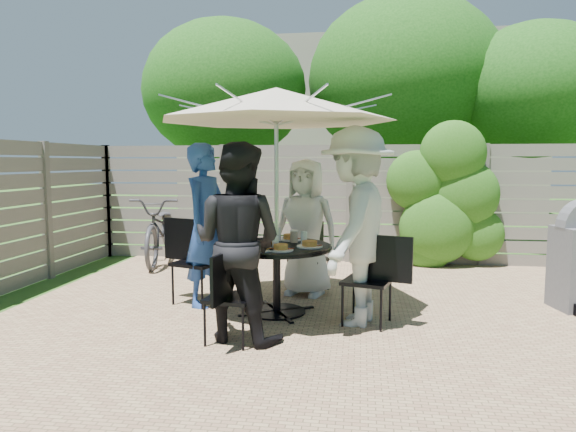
# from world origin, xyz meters

# --- Properties ---
(backyard_envelope) EXTENTS (60.00, 60.00, 5.00)m
(backyard_envelope) POSITION_xyz_m (0.09, 10.29, 2.61)
(backyard_envelope) COLOR #2E561B
(backyard_envelope) RESTS_ON ground
(patio_table) EXTENTS (1.36, 1.36, 0.73)m
(patio_table) POSITION_xyz_m (-0.67, 0.13, 0.51)
(patio_table) COLOR black
(patio_table) RESTS_ON ground
(umbrella) EXTENTS (2.91, 2.91, 2.31)m
(umbrella) POSITION_xyz_m (-0.67, 0.13, 2.14)
(umbrella) COLOR silver
(umbrella) RESTS_ON ground
(chair_back) EXTENTS (0.51, 0.64, 0.83)m
(chair_back) POSITION_xyz_m (-0.42, 1.06, 0.25)
(chair_back) COLOR black
(chair_back) RESTS_ON ground
(person_back) EXTENTS (0.89, 0.70, 1.61)m
(person_back) POSITION_xyz_m (-0.45, 0.93, 0.81)
(person_back) COLOR silver
(person_back) RESTS_ON ground
(chair_left) EXTENTS (0.73, 0.58, 0.95)m
(chair_left) POSITION_xyz_m (-1.60, 0.38, 0.29)
(chair_left) COLOR black
(chair_left) RESTS_ON ground
(person_left) EXTENTS (0.58, 0.74, 1.78)m
(person_left) POSITION_xyz_m (-1.47, 0.34, 0.89)
(person_left) COLOR navy
(person_left) RESTS_ON ground
(chair_front) EXTENTS (0.45, 0.62, 0.83)m
(chair_front) POSITION_xyz_m (-0.92, -0.80, 0.25)
(chair_front) COLOR black
(chair_front) RESTS_ON ground
(person_front) EXTENTS (0.99, 0.86, 1.74)m
(person_front) POSITION_xyz_m (-0.88, -0.67, 0.87)
(person_front) COLOR black
(person_front) RESTS_ON ground
(chair_right) EXTENTS (0.68, 0.53, 0.89)m
(chair_right) POSITION_xyz_m (0.26, -0.12, 0.27)
(chair_right) COLOR black
(chair_right) RESTS_ON ground
(person_right) EXTENTS (1.00, 1.37, 1.91)m
(person_right) POSITION_xyz_m (0.13, -0.08, 0.95)
(person_right) COLOR #B7B9B4
(person_right) RESTS_ON ground
(plate_back) EXTENTS (0.26, 0.26, 0.06)m
(plate_back) POSITION_xyz_m (-0.58, 0.48, 0.75)
(plate_back) COLOR white
(plate_back) RESTS_ON patio_table
(plate_left) EXTENTS (0.26, 0.26, 0.06)m
(plate_left) POSITION_xyz_m (-1.02, 0.22, 0.75)
(plate_left) COLOR white
(plate_left) RESTS_ON patio_table
(plate_front) EXTENTS (0.26, 0.26, 0.06)m
(plate_front) POSITION_xyz_m (-0.76, -0.22, 0.75)
(plate_front) COLOR white
(plate_front) RESTS_ON patio_table
(plate_right) EXTENTS (0.26, 0.26, 0.06)m
(plate_right) POSITION_xyz_m (-0.32, 0.04, 0.75)
(plate_right) COLOR white
(plate_right) RESTS_ON patio_table
(plate_extra) EXTENTS (0.24, 0.24, 0.06)m
(plate_extra) POSITION_xyz_m (-0.57, -0.21, 0.75)
(plate_extra) COLOR white
(plate_extra) RESTS_ON patio_table
(glass_back) EXTENTS (0.07, 0.07, 0.14)m
(glass_back) POSITION_xyz_m (-0.70, 0.41, 0.80)
(glass_back) COLOR silver
(glass_back) RESTS_ON patio_table
(glass_front) EXTENTS (0.07, 0.07, 0.14)m
(glass_front) POSITION_xyz_m (-0.63, -0.15, 0.80)
(glass_front) COLOR silver
(glass_front) RESTS_ON patio_table
(glass_right) EXTENTS (0.07, 0.07, 0.14)m
(glass_right) POSITION_xyz_m (-0.39, 0.16, 0.80)
(glass_right) COLOR silver
(glass_right) RESTS_ON patio_table
(syrup_jug) EXTENTS (0.09, 0.09, 0.16)m
(syrup_jug) POSITION_xyz_m (-0.71, 0.19, 0.81)
(syrup_jug) COLOR #59280C
(syrup_jug) RESTS_ON patio_table
(coffee_cup) EXTENTS (0.08, 0.08, 0.12)m
(coffee_cup) POSITION_xyz_m (-0.52, 0.32, 0.79)
(coffee_cup) COLOR #C6B293
(coffee_cup) RESTS_ON patio_table
(bicycle) EXTENTS (1.04, 2.08, 1.04)m
(bicycle) POSITION_xyz_m (-2.90, 2.60, 0.52)
(bicycle) COLOR #333338
(bicycle) RESTS_ON ground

